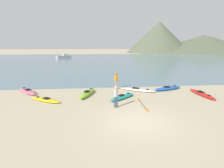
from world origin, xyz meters
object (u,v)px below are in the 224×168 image
at_px(kayak_on_sand_4, 87,93).
at_px(person_near_waterline, 116,80).
at_px(kayak_on_sand_1, 202,94).
at_px(moored_boat_0, 64,57).
at_px(kayak_on_sand_0, 137,90).
at_px(kayak_on_sand_5, 168,88).
at_px(kayak_on_sand_3, 27,91).
at_px(loose_paddle, 142,104).
at_px(kayak_on_sand_2, 122,97).
at_px(kayak_on_sand_6, 45,100).
at_px(person_near_foreground, 116,95).

height_order(kayak_on_sand_4, person_near_waterline, person_near_waterline).
distance_m(kayak_on_sand_1, moored_boat_0, 50.07).
bearing_deg(kayak_on_sand_0, moored_boat_0, 107.52).
height_order(kayak_on_sand_1, kayak_on_sand_5, kayak_on_sand_5).
bearing_deg(kayak_on_sand_1, kayak_on_sand_5, 135.25).
xyz_separation_m(kayak_on_sand_3, kayak_on_sand_5, (13.04, -0.28, 0.00)).
bearing_deg(kayak_on_sand_5, kayak_on_sand_0, -176.53).
relative_size(kayak_on_sand_4, person_near_waterline, 1.98).
xyz_separation_m(kayak_on_sand_5, person_near_waterline, (-4.91, 0.75, 0.80)).
distance_m(kayak_on_sand_0, loose_paddle, 3.80).
xyz_separation_m(kayak_on_sand_2, loose_paddle, (1.23, -1.54, -0.14)).
xyz_separation_m(kayak_on_sand_1, kayak_on_sand_2, (-6.92, -0.31, 0.02)).
height_order(kayak_on_sand_0, kayak_on_sand_1, kayak_on_sand_0).
distance_m(kayak_on_sand_1, kayak_on_sand_3, 15.33).
height_order(kayak_on_sand_3, person_near_waterline, person_near_waterline).
bearing_deg(kayak_on_sand_3, kayak_on_sand_6, -50.26).
distance_m(kayak_on_sand_2, kayak_on_sand_5, 5.38).
relative_size(kayak_on_sand_1, kayak_on_sand_2, 1.39).
distance_m(person_near_waterline, moored_boat_0, 45.09).
xyz_separation_m(kayak_on_sand_1, moored_boat_0, (-19.14, 46.27, 0.43)).
xyz_separation_m(kayak_on_sand_0, kayak_on_sand_2, (-1.78, -2.22, 0.02)).
relative_size(kayak_on_sand_2, kayak_on_sand_3, 0.83).
relative_size(kayak_on_sand_4, kayak_on_sand_5, 1.04).
xyz_separation_m(kayak_on_sand_4, moored_boat_0, (-9.42, 45.28, 0.37)).
bearing_deg(kayak_on_sand_4, kayak_on_sand_3, 165.75).
bearing_deg(kayak_on_sand_2, loose_paddle, -51.41).
xyz_separation_m(kayak_on_sand_4, kayak_on_sand_5, (7.61, 1.10, -0.03)).
relative_size(person_near_foreground, person_near_waterline, 0.91).
bearing_deg(kayak_on_sand_0, kayak_on_sand_6, -163.54).
bearing_deg(kayak_on_sand_0, person_near_waterline, 153.73).
bearing_deg(loose_paddle, kayak_on_sand_0, 81.57).
relative_size(kayak_on_sand_2, loose_paddle, 0.88).
bearing_deg(kayak_on_sand_6, kayak_on_sand_5, 12.92).
bearing_deg(kayak_on_sand_3, kayak_on_sand_2, -18.05).
relative_size(kayak_on_sand_5, kayak_on_sand_6, 1.14).
relative_size(kayak_on_sand_0, kayak_on_sand_1, 0.96).
bearing_deg(kayak_on_sand_6, loose_paddle, -11.61).
xyz_separation_m(kayak_on_sand_5, person_near_foreground, (-5.55, -4.34, 0.72)).
distance_m(person_near_waterline, loose_paddle, 4.96).
xyz_separation_m(kayak_on_sand_1, kayak_on_sand_5, (-2.11, 2.09, 0.02)).
xyz_separation_m(kayak_on_sand_4, person_near_foreground, (2.06, -3.24, 0.68)).
height_order(kayak_on_sand_5, person_near_foreground, person_near_foreground).
bearing_deg(kayak_on_sand_2, moored_boat_0, 104.71).
bearing_deg(kayak_on_sand_3, moored_boat_0, 95.20).
bearing_deg(kayak_on_sand_2, kayak_on_sand_4, 155.06).
bearing_deg(moored_boat_0, kayak_on_sand_4, -78.25).
bearing_deg(kayak_on_sand_1, person_near_waterline, 157.99).
bearing_deg(kayak_on_sand_5, kayak_on_sand_2, -153.42).
bearing_deg(kayak_on_sand_4, kayak_on_sand_5, 8.23).
bearing_deg(kayak_on_sand_3, kayak_on_sand_5, -1.21).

